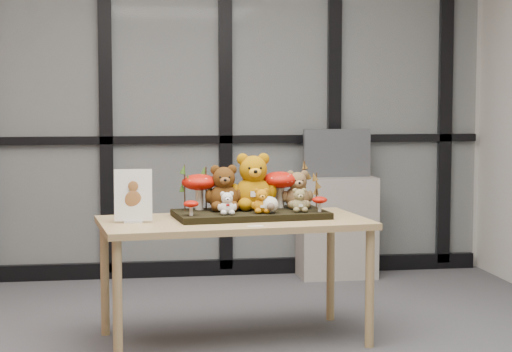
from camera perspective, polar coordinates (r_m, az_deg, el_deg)
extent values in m
plane|color=beige|center=(7.06, -5.57, 5.08)|extent=(5.00, 0.00, 5.00)
plane|color=beige|center=(2.09, 2.43, 4.92)|extent=(5.00, 0.00, 5.00)
cube|color=#2D383F|center=(7.03, -5.56, 5.08)|extent=(4.90, 0.02, 2.70)
cube|color=black|center=(7.16, -5.46, -5.71)|extent=(4.90, 0.06, 0.12)
cube|color=black|center=(7.04, -5.53, 2.23)|extent=(4.90, 0.06, 0.06)
cube|color=black|center=(7.02, -9.24, 5.04)|extent=(0.10, 0.06, 2.70)
cube|color=black|center=(7.07, -1.90, 5.11)|extent=(0.10, 0.06, 2.70)
cube|color=black|center=(7.22, 4.84, 5.09)|extent=(0.10, 0.06, 2.70)
cube|color=black|center=(7.49, 11.57, 5.01)|extent=(0.10, 0.06, 2.70)
cube|color=tan|center=(5.21, -1.37, -2.89)|extent=(1.56, 0.90, 0.04)
cylinder|color=tan|center=(4.84, -8.52, -7.76)|extent=(0.05, 0.05, 0.66)
cylinder|color=tan|center=(5.47, -9.29, -6.28)|extent=(0.05, 0.05, 0.66)
cylinder|color=tan|center=(5.18, 7.01, -6.89)|extent=(0.05, 0.05, 0.66)
cylinder|color=tan|center=(5.77, 4.61, -5.63)|extent=(0.05, 0.05, 0.66)
cube|color=black|center=(5.28, -0.34, -2.37)|extent=(0.89, 0.52, 0.04)
cube|color=silver|center=(5.12, -7.55, -2.81)|extent=(0.10, 0.07, 0.01)
cube|color=white|center=(5.10, -7.57, -1.17)|extent=(0.21, 0.05, 0.28)
ellipsoid|color=brown|center=(5.10, -7.56, -1.45)|extent=(0.09, 0.01, 0.10)
ellipsoid|color=brown|center=(5.09, -7.57, -0.63)|extent=(0.06, 0.01, 0.06)
cube|color=white|center=(4.93, -0.03, -3.11)|extent=(0.08, 0.03, 0.00)
cube|color=gray|center=(7.09, 5.00, -3.16)|extent=(0.58, 0.34, 0.77)
cube|color=#494C50|center=(7.05, 4.99, 1.42)|extent=(0.51, 0.05, 0.36)
cube|color=black|center=(7.03, 5.04, 1.40)|extent=(0.45, 0.00, 0.30)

